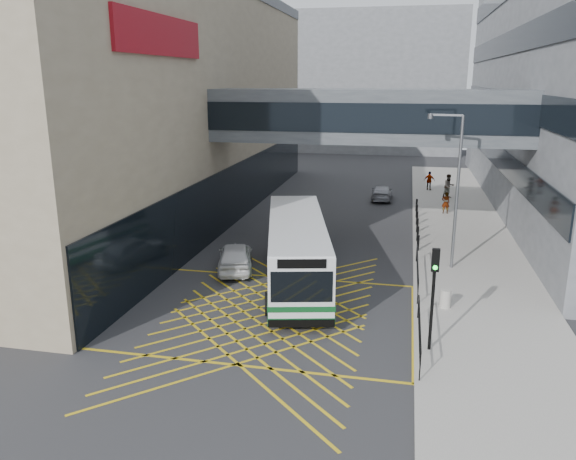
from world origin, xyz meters
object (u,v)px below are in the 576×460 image
Objects in this scene: car_silver at (382,192)px; traffic_light at (434,285)px; bus at (297,249)px; pedestrian_a at (446,203)px; litter_bin at (445,299)px; pedestrian_c at (429,181)px; car_dark at (310,241)px; pedestrian_b at (449,186)px; car_white at (235,256)px; street_lamp at (454,183)px.

car_silver is 26.84m from traffic_light.
traffic_light is (6.07, -6.17, 0.96)m from bus.
traffic_light reaches higher than car_silver.
bus is 7.42× the size of pedestrian_a.
litter_bin is 26.61m from pedestrian_c.
pedestrian_b is at bearing -136.54° from car_dark.
traffic_light reaches higher than litter_bin.
pedestrian_a is 5.76m from pedestrian_b.
traffic_light is 2.01× the size of pedestrian_b.
pedestrian_c is at bearing -129.46° from car_white.
car_silver is at bearing -50.65° from pedestrian_a.
bus is at bearing 135.61° from traffic_light.
street_lamp is at bearing 12.80° from bus.
pedestrian_b is at bearing -135.73° from car_white.
car_white is 5.86× the size of litter_bin.
car_silver is 17.86m from street_lamp.
car_white is at bearing 29.98° from car_dark.
traffic_light is at bearing 99.95° from pedestrian_c.
pedestrian_a is 0.97× the size of pedestrian_c.
traffic_light reaches higher than pedestrian_b.
pedestrian_c is at bearing 89.79° from litter_bin.
bus reaches higher than pedestrian_b.
bus is 20.68m from car_silver.
litter_bin is at bearing 80.60° from traffic_light.
pedestrian_a reaches higher than litter_bin.
car_silver is at bearing -124.27° from car_white.
pedestrian_a is (0.97, 17.78, 0.39)m from litter_bin.
car_silver is at bearing 68.43° from bus.
car_white reaches higher than litter_bin.
car_white is 11.64m from street_lamp.
traffic_light reaches higher than car_dark.
car_silver is at bearing 113.73° from street_lamp.
litter_bin is (-0.45, -5.51, -4.02)m from street_lamp.
pedestrian_b is (8.57, 16.52, 0.44)m from car_dark.
pedestrian_c is (0.87, 30.79, -1.70)m from traffic_light.
pedestrian_c is (-0.35, 21.09, -3.61)m from street_lamp.
traffic_light reaches higher than car_white.
pedestrian_c is at bearing 61.23° from bus.
bus reaches higher than car_dark.
traffic_light is (6.28, -11.17, 1.99)m from car_dark.
pedestrian_a is (4.75, -4.63, 0.32)m from car_silver.
car_white is at bearing 143.18° from traffic_light.
pedestrian_a is at bearing 135.74° from car_silver.
car_silver is 1.05× the size of traffic_light.
car_dark is (3.25, 3.76, -0.06)m from car_white.
car_white reaches higher than car_dark.
street_lamp is 6.84m from litter_bin.
bus is at bearing -144.47° from street_lamp.
street_lamp is 9.78× the size of litter_bin.
car_silver is (3.27, 15.42, -0.05)m from car_dark.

